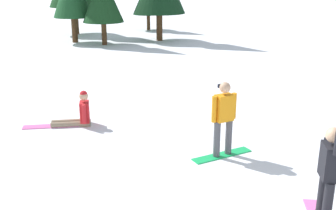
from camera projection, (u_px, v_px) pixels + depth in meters
The scene contains 4 objects.
snowboarder_foreground at pixel (328, 174), 6.37m from camera, with size 1.15×1.45×1.99m.
snowboarder_midground at pixel (224, 118), 8.96m from camera, with size 1.47×0.32×1.71m.
snowboarder_background at pixel (78, 114), 10.99m from camera, with size 1.78×1.02×0.96m.
backpack_blue at pixel (336, 144), 9.29m from camera, with size 0.34×0.37×0.47m.
Camera 1 is at (-3.35, -3.56, 3.92)m, focal length 43.73 mm.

